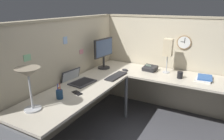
{
  "coord_description": "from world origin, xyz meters",
  "views": [
    {
      "loc": [
        -2.5,
        -1.03,
        1.75
      ],
      "look_at": [
        -0.02,
        0.32,
        0.83
      ],
      "focal_mm": 32.61,
      "sensor_mm": 36.0,
      "label": 1
    }
  ],
  "objects_px": {
    "wall_clock": "(184,42)",
    "office_phone": "(150,69)",
    "cell_phone": "(77,93)",
    "book_stack": "(204,78)",
    "computer_mouse": "(125,70)",
    "laptop": "(77,80)",
    "pen_cup": "(60,94)",
    "keyboard": "(116,76)",
    "monitor": "(104,51)",
    "desk_lamp_dome": "(28,76)",
    "desk_lamp_paper": "(168,48)",
    "coffee_mug": "(180,75)"
  },
  "relations": [
    {
      "from": "computer_mouse",
      "to": "coffee_mug",
      "type": "xyz_separation_m",
      "value": [
        0.08,
        -0.84,
        0.03
      ]
    },
    {
      "from": "pen_cup",
      "to": "book_stack",
      "type": "distance_m",
      "value": 2.0
    },
    {
      "from": "laptop",
      "to": "monitor",
      "type": "bearing_deg",
      "value": -0.51
    },
    {
      "from": "computer_mouse",
      "to": "cell_phone",
      "type": "distance_m",
      "value": 1.06
    },
    {
      "from": "monitor",
      "to": "computer_mouse",
      "type": "relative_size",
      "value": 4.81
    },
    {
      "from": "keyboard",
      "to": "pen_cup",
      "type": "distance_m",
      "value": 0.98
    },
    {
      "from": "laptop",
      "to": "cell_phone",
      "type": "bearing_deg",
      "value": -142.86
    },
    {
      "from": "keyboard",
      "to": "cell_phone",
      "type": "bearing_deg",
      "value": 172.03
    },
    {
      "from": "keyboard",
      "to": "book_stack",
      "type": "xyz_separation_m",
      "value": [
        0.49,
        -1.15,
        0.01
      ]
    },
    {
      "from": "pen_cup",
      "to": "coffee_mug",
      "type": "distance_m",
      "value": 1.71
    },
    {
      "from": "computer_mouse",
      "to": "wall_clock",
      "type": "distance_m",
      "value": 1.02
    },
    {
      "from": "computer_mouse",
      "to": "keyboard",
      "type": "bearing_deg",
      "value": 179.93
    },
    {
      "from": "desk_lamp_dome",
      "to": "cell_phone",
      "type": "distance_m",
      "value": 0.66
    },
    {
      "from": "laptop",
      "to": "pen_cup",
      "type": "relative_size",
      "value": 2.3
    },
    {
      "from": "monitor",
      "to": "desk_lamp_dome",
      "type": "distance_m",
      "value": 1.56
    },
    {
      "from": "monitor",
      "to": "laptop",
      "type": "xyz_separation_m",
      "value": [
        -0.71,
        0.01,
        -0.27
      ]
    },
    {
      "from": "coffee_mug",
      "to": "pen_cup",
      "type": "bearing_deg",
      "value": 141.4
    },
    {
      "from": "monitor",
      "to": "office_phone",
      "type": "relative_size",
      "value": 2.21
    },
    {
      "from": "book_stack",
      "to": "wall_clock",
      "type": "distance_m",
      "value": 0.65
    },
    {
      "from": "computer_mouse",
      "to": "pen_cup",
      "type": "bearing_deg",
      "value": 169.62
    },
    {
      "from": "cell_phone",
      "to": "pen_cup",
      "type": "bearing_deg",
      "value": 177.44
    },
    {
      "from": "keyboard",
      "to": "office_phone",
      "type": "xyz_separation_m",
      "value": [
        0.52,
        -0.35,
        0.03
      ]
    },
    {
      "from": "cell_phone",
      "to": "office_phone",
      "type": "relative_size",
      "value": 0.64
    },
    {
      "from": "computer_mouse",
      "to": "book_stack",
      "type": "height_order",
      "value": "book_stack"
    },
    {
      "from": "keyboard",
      "to": "computer_mouse",
      "type": "bearing_deg",
      "value": 3.01
    },
    {
      "from": "desk_lamp_dome",
      "to": "cell_phone",
      "type": "relative_size",
      "value": 3.09
    },
    {
      "from": "coffee_mug",
      "to": "book_stack",
      "type": "bearing_deg",
      "value": -72.66
    },
    {
      "from": "office_phone",
      "to": "desk_lamp_paper",
      "type": "bearing_deg",
      "value": -82.02
    },
    {
      "from": "desk_lamp_paper",
      "to": "wall_clock",
      "type": "relative_size",
      "value": 2.41
    },
    {
      "from": "desk_lamp_dome",
      "to": "cell_phone",
      "type": "xyz_separation_m",
      "value": [
        0.53,
        -0.15,
        -0.36
      ]
    },
    {
      "from": "computer_mouse",
      "to": "desk_lamp_dome",
      "type": "bearing_deg",
      "value": 169.6
    },
    {
      "from": "keyboard",
      "to": "monitor",
      "type": "bearing_deg",
      "value": 56.33
    },
    {
      "from": "desk_lamp_paper",
      "to": "coffee_mug",
      "type": "distance_m",
      "value": 0.44
    },
    {
      "from": "coffee_mug",
      "to": "desk_lamp_paper",
      "type": "bearing_deg",
      "value": 55.38
    },
    {
      "from": "pen_cup",
      "to": "wall_clock",
      "type": "xyz_separation_m",
      "value": [
        1.76,
        -1.01,
        0.4
      ]
    },
    {
      "from": "book_stack",
      "to": "cell_phone",
      "type": "bearing_deg",
      "value": 133.42
    },
    {
      "from": "monitor",
      "to": "desk_lamp_dome",
      "type": "relative_size",
      "value": 1.12
    },
    {
      "from": "keyboard",
      "to": "desk_lamp_dome",
      "type": "xyz_separation_m",
      "value": [
        -1.28,
        0.29,
        0.35
      ]
    },
    {
      "from": "wall_clock",
      "to": "office_phone",
      "type": "bearing_deg",
      "value": 123.81
    },
    {
      "from": "wall_clock",
      "to": "book_stack",
      "type": "bearing_deg",
      "value": -130.43
    },
    {
      "from": "book_stack",
      "to": "wall_clock",
      "type": "height_order",
      "value": "wall_clock"
    },
    {
      "from": "monitor",
      "to": "computer_mouse",
      "type": "height_order",
      "value": "monitor"
    },
    {
      "from": "laptop",
      "to": "wall_clock",
      "type": "height_order",
      "value": "wall_clock"
    },
    {
      "from": "laptop",
      "to": "wall_clock",
      "type": "xyz_separation_m",
      "value": [
        1.23,
        -1.16,
        0.43
      ]
    },
    {
      "from": "pen_cup",
      "to": "cell_phone",
      "type": "relative_size",
      "value": 1.25
    },
    {
      "from": "cell_phone",
      "to": "office_phone",
      "type": "bearing_deg",
      "value": -1.51
    },
    {
      "from": "wall_clock",
      "to": "monitor",
      "type": "bearing_deg",
      "value": 114.35
    },
    {
      "from": "computer_mouse",
      "to": "wall_clock",
      "type": "bearing_deg",
      "value": -57.57
    },
    {
      "from": "pen_cup",
      "to": "wall_clock",
      "type": "relative_size",
      "value": 0.82
    },
    {
      "from": "office_phone",
      "to": "computer_mouse",
      "type": "bearing_deg",
      "value": 120.68
    }
  ]
}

